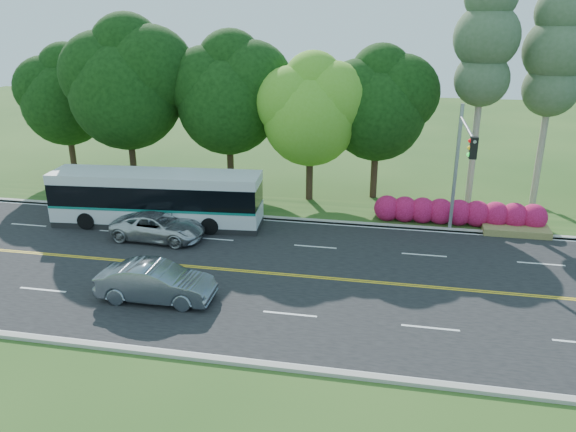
% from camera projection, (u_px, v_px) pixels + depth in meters
% --- Properties ---
extents(ground, '(120.00, 120.00, 0.00)m').
position_uv_depth(ground, '(315.00, 277.00, 25.68)').
color(ground, '#254A18').
rests_on(ground, ground).
extents(road, '(60.00, 14.00, 0.02)m').
position_uv_depth(road, '(315.00, 277.00, 25.68)').
color(road, black).
rests_on(road, ground).
extents(curb_north, '(60.00, 0.30, 0.15)m').
position_uv_depth(curb_north, '(333.00, 222.00, 32.25)').
color(curb_north, '#A6A296').
rests_on(curb_north, ground).
extents(curb_south, '(60.00, 0.30, 0.15)m').
position_uv_depth(curb_south, '(284.00, 367.00, 19.06)').
color(curb_south, '#A6A296').
rests_on(curb_south, ground).
extents(grass_verge, '(60.00, 4.00, 0.10)m').
position_uv_depth(grass_verge, '(337.00, 212.00, 33.96)').
color(grass_verge, '#254A18').
rests_on(grass_verge, ground).
extents(lane_markings, '(57.60, 13.82, 0.00)m').
position_uv_depth(lane_markings, '(313.00, 277.00, 25.69)').
color(lane_markings, gold).
rests_on(lane_markings, road).
extents(tree_row, '(44.70, 9.10, 13.84)m').
position_uv_depth(tree_row, '(264.00, 91.00, 35.48)').
color(tree_row, '#2F1F14').
rests_on(tree_row, ground).
extents(bougainvillea_hedge, '(9.50, 2.25, 1.50)m').
position_uv_depth(bougainvillea_hedge, '(462.00, 214.00, 31.67)').
color(bougainvillea_hedge, maroon).
rests_on(bougainvillea_hedge, ground).
extents(traffic_signal, '(0.42, 6.10, 7.00)m').
position_uv_depth(traffic_signal, '(461.00, 156.00, 27.90)').
color(traffic_signal, '#97999F').
rests_on(traffic_signal, ground).
extents(transit_bus, '(11.87, 3.45, 3.06)m').
position_uv_depth(transit_bus, '(157.00, 199.00, 31.52)').
color(transit_bus, silver).
rests_on(transit_bus, road).
extents(sedan, '(4.91, 1.77, 1.61)m').
position_uv_depth(sedan, '(156.00, 282.00, 23.40)').
color(sedan, slate).
rests_on(sedan, road).
extents(suv, '(5.09, 2.57, 1.38)m').
position_uv_depth(suv, '(158.00, 227.00, 29.75)').
color(suv, '#BABCBE').
rests_on(suv, road).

